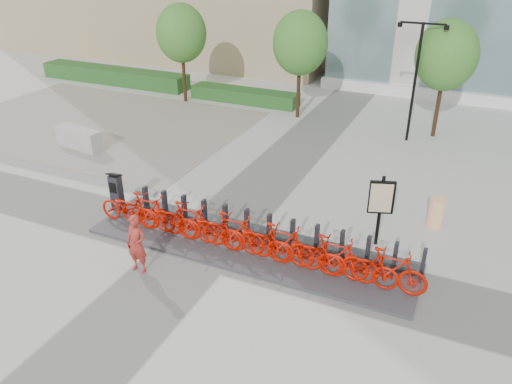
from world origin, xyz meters
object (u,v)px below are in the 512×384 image
at_px(bike_0, 128,208).
at_px(construction_barrel, 436,213).
at_px(kiosk, 116,192).
at_px(jersey_barrier, 79,138).
at_px(worker_red, 137,244).
at_px(map_sign, 381,200).

height_order(bike_0, construction_barrel, bike_0).
height_order(bike_0, kiosk, kiosk).
bearing_deg(jersey_barrier, bike_0, -28.05).
relative_size(construction_barrel, jersey_barrier, 0.42).
bearing_deg(kiosk, worker_red, -47.61).
relative_size(kiosk, construction_barrel, 1.40).
xyz_separation_m(bike_0, jersey_barrier, (-5.88, 4.36, -0.17)).
bearing_deg(worker_red, bike_0, 133.93).
bearing_deg(worker_red, construction_barrel, 40.38).
bearing_deg(jersey_barrier, worker_red, -30.73).
xyz_separation_m(jersey_barrier, map_sign, (13.08, -2.26, 1.01)).
height_order(construction_barrel, map_sign, map_sign).
bearing_deg(jersey_barrier, kiosk, -28.65).
relative_size(bike_0, worker_red, 1.19).
relative_size(worker_red, construction_barrel, 1.75).
height_order(worker_red, jersey_barrier, worker_red).
bearing_deg(worker_red, map_sign, 36.46).
bearing_deg(kiosk, construction_barrel, 14.43).
xyz_separation_m(worker_red, map_sign, (5.51, 3.91, 0.61)).
relative_size(bike_0, kiosk, 1.49).
height_order(worker_red, construction_barrel, worker_red).
bearing_deg(kiosk, jersey_barrier, 138.18).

